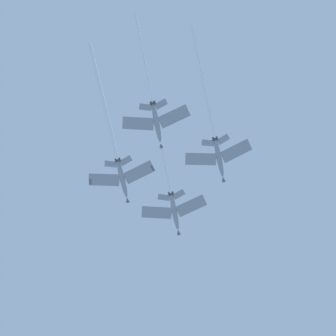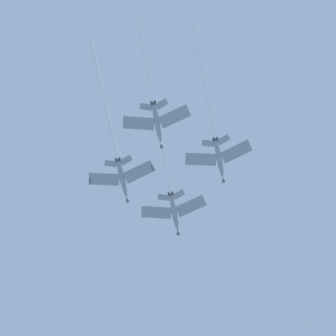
# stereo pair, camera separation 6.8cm
# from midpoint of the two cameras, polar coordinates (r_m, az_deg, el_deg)

# --- Properties ---
(jet_lead) EXTENTS (36.50, 25.71, 8.13)m
(jet_lead) POSITION_cam_midpoint_polar(r_m,az_deg,el_deg) (145.26, 0.26, -2.56)
(jet_lead) COLOR gray
(jet_left_wing) EXTENTS (41.71, 27.75, 9.29)m
(jet_left_wing) POSITION_cam_midpoint_polar(r_m,az_deg,el_deg) (142.36, -6.28, 2.49)
(jet_left_wing) COLOR gray
(jet_right_wing) EXTENTS (41.10, 26.97, 8.74)m
(jet_right_wing) POSITION_cam_midpoint_polar(r_m,az_deg,el_deg) (141.62, 5.37, 4.32)
(jet_right_wing) COLOR gray
(jet_slot) EXTENTS (34.23, 24.36, 7.66)m
(jet_slot) POSITION_cam_midpoint_polar(r_m,az_deg,el_deg) (140.71, -1.68, 7.09)
(jet_slot) COLOR gray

